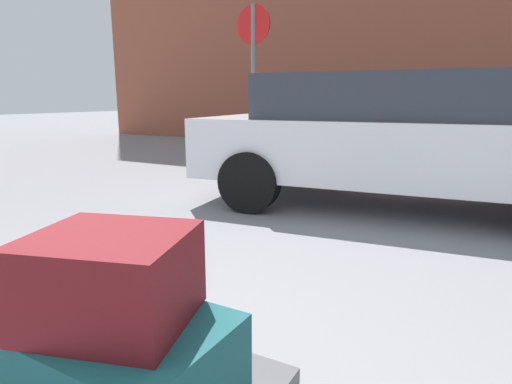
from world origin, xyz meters
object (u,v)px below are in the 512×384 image
at_px(parked_car, 396,137).
at_px(no_parking_sign, 254,76).
at_px(suitcase_teal_rear_right, 118,365).
at_px(duffel_bag_maroon_topmost_pile, 112,279).
at_px(suitcase_tan_front_left, 20,319).

height_order(parked_car, no_parking_sign, no_parking_sign).
distance_m(suitcase_teal_rear_right, duffel_bag_maroon_topmost_pile, 0.25).
xyz_separation_m(suitcase_tan_front_left, no_parking_sign, (-1.52, 4.39, 1.01)).
bearing_deg(suitcase_teal_rear_right, suitcase_tan_front_left, 175.13).
distance_m(suitcase_tan_front_left, duffel_bag_maroon_topmost_pile, 0.58).
xyz_separation_m(suitcase_teal_rear_right, suitcase_tan_front_left, (-0.51, 0.05, -0.02)).
xyz_separation_m(duffel_bag_maroon_topmost_pile, no_parking_sign, (-2.04, 4.44, 0.74)).
bearing_deg(duffel_bag_maroon_topmost_pile, parked_car, 74.37).
xyz_separation_m(suitcase_tan_front_left, duffel_bag_maroon_topmost_pile, (0.51, -0.05, 0.27)).
bearing_deg(parked_car, duffel_bag_maroon_topmost_pile, -88.70).
bearing_deg(suitcase_tan_front_left, suitcase_teal_rear_right, -5.83).
xyz_separation_m(duffel_bag_maroon_topmost_pile, parked_car, (-0.09, 4.10, 0.04)).
bearing_deg(no_parking_sign, parked_car, -9.81).
relative_size(suitcase_teal_rear_right, suitcase_tan_front_left, 1.01).
relative_size(suitcase_teal_rear_right, parked_car, 0.13).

